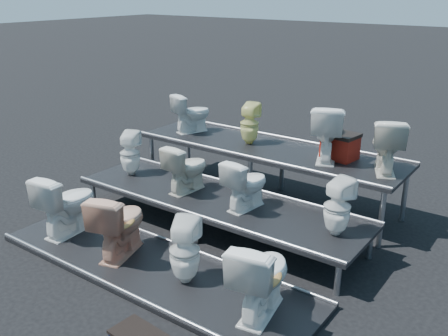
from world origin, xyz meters
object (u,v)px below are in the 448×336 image
Objects in this scene: toilet_4 at (130,153)px; red_crate at (340,148)px; toilet_5 at (187,168)px; toilet_7 at (337,207)px; toilet_8 at (192,113)px; toilet_9 at (250,124)px; toilet_1 at (119,223)px; toilet_10 at (327,132)px; toilet_0 at (67,203)px; toilet_2 at (185,251)px; toilet_11 at (387,145)px; toilet_6 at (246,184)px; toilet_3 at (261,276)px.

toilet_4 is 1.49× the size of red_crate.
toilet_7 is at bearing -175.33° from toilet_5.
toilet_8 is 1.15m from toilet_9.
toilet_1 is at bearing 77.45° from toilet_9.
toilet_7 is (3.35, 0.00, 0.01)m from toilet_4.
toilet_5 reaches higher than toilet_1.
toilet_5 is at bearing 15.27° from toilet_7.
toilet_9 is 1.29m from toilet_10.
toilet_2 is (2.02, 0.00, -0.05)m from toilet_0.
toilet_11 is at bearing -146.37° from toilet_0.
toilet_4 reaches higher than toilet_2.
toilet_9 is (-0.86, 2.60, 0.74)m from toilet_2.
toilet_1 is 2.70m from toilet_9.
toilet_6 is (2.10, 0.00, -0.00)m from toilet_4.
toilet_4 is 0.99× the size of toilet_5.
toilet_2 is at bearing -94.18° from red_crate.
toilet_5 is (0.97, 1.30, 0.32)m from toilet_0.
toilet_5 is 2.24m from toilet_7.
red_crate is (1.60, 2.75, 0.55)m from toilet_1.
toilet_6 is at bearing 156.76° from toilet_4.
toilet_2 is 2.54m from toilet_4.
toilet_10 reaches higher than toilet_8.
toilet_2 is 2.76m from toilet_10.
toilet_10 is at bearing -103.95° from toilet_6.
toilet_10 is (2.59, 1.30, 0.46)m from toilet_4.
toilet_5 is (-2.03, 1.30, 0.32)m from toilet_3.
toilet_2 is at bearing 149.10° from toilet_8.
toilet_3 is 1.69m from toilet_6.
toilet_1 is 1.10× the size of toilet_2.
toilet_5 reaches higher than toilet_6.
toilet_1 is at bearing 132.01° from toilet_8.
toilet_3 is at bearing 160.43° from toilet_8.
toilet_8 is at bearing -24.22° from toilet_11.
toilet_8 reaches higher than toilet_2.
toilet_9 is at bearing -110.43° from toilet_1.
toilet_10 is (2.45, 2.60, 0.78)m from toilet_0.
toilet_7 is 1.37m from toilet_11.
toilet_7 is at bearing 156.76° from toilet_4.
red_crate is (0.14, 0.15, -0.24)m from toilet_10.
toilet_3 is at bearing 80.47° from toilet_10.
toilet_1 is 1.34m from toilet_5.
toilet_0 is 1.02× the size of toilet_1.
toilet_8 is 0.81× the size of toilet_10.
toilet_0 is at bearing 57.19° from toilet_9.
toilet_3 is 1.24× the size of toilet_5.
toilet_4 is 0.91× the size of toilet_11.
toilet_9 is (1.30, 1.30, 0.39)m from toilet_4.
toilet_5 is 1.06× the size of toilet_9.
toilet_1 is 1.22× the size of toilet_5.
toilet_6 is at bearing -105.93° from red_crate.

